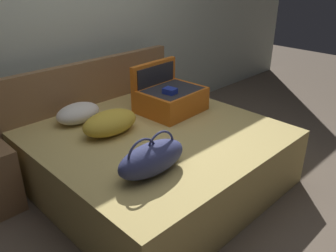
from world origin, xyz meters
TOP-DOWN VIEW (x-y plane):
  - ground_plane at (0.00, 0.00)m, footprint 12.00×12.00m
  - back_wall at (0.00, 1.65)m, footprint 8.00×0.10m
  - bed at (0.00, 0.40)m, footprint 1.89×1.80m
  - headboard at (0.00, 1.34)m, footprint 1.92×0.08m
  - hard_case_large at (0.41, 0.65)m, footprint 0.59×0.52m
  - duffel_bag at (-0.45, -0.04)m, footprint 0.54×0.25m
  - pillow_near_headboard at (-0.29, 0.65)m, footprint 0.50×0.30m
  - pillow_center_head at (-0.36, 1.04)m, footprint 0.43×0.32m

SIDE VIEW (x-z plane):
  - ground_plane at x=0.00m, z-range 0.00..0.00m
  - bed at x=0.00m, z-range 0.00..0.51m
  - headboard at x=0.00m, z-range 0.00..0.95m
  - pillow_center_head at x=-0.36m, z-range 0.51..0.68m
  - pillow_near_headboard at x=-0.29m, z-range 0.51..0.71m
  - duffel_bag at x=-0.45m, z-range 0.48..0.77m
  - hard_case_large at x=0.41m, z-range 0.43..0.87m
  - back_wall at x=0.00m, z-range 0.00..2.60m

